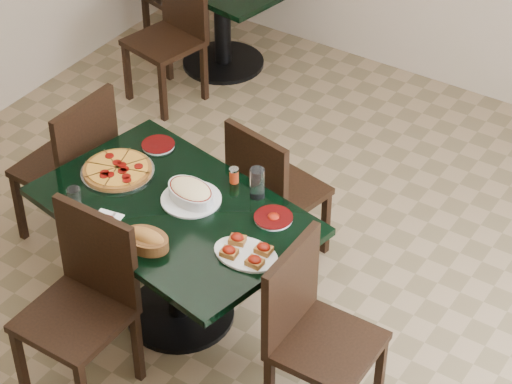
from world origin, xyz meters
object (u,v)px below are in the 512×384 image
Objects in this scene: chair_near at (85,295)px; back_chair_near at (173,28)px; chair_far at (270,188)px; chair_right at (311,326)px; chair_left at (74,161)px; bruschetta_platter at (246,252)px; back_table at (222,1)px; bread_basket at (146,239)px; main_table at (175,236)px; lasagna_casserole at (191,193)px; pepperoni_pizza at (117,170)px.

chair_near reaches higher than back_chair_near.
chair_far is 1.09m from chair_right.
chair_left is (-1.76, 0.36, 0.02)m from chair_right.
chair_near is at bearing -143.36° from bruschetta_platter.
back_table is 2.97m from bread_basket.
chair_left is 1.05× the size of back_chair_near.
back_table is 3.03m from bruschetta_platter.
back_table is at bearing 130.49° from main_table.
chair_far is 1.26m from chair_near.
chair_left is (-0.87, 0.21, -0.01)m from main_table.
chair_left is 1.09m from bread_basket.
lasagna_casserole is at bearing 72.94° from chair_right.
chair_left reaches higher than back_chair_near.
main_table is at bearing -40.87° from back_chair_near.
chair_far is 0.93× the size of chair_near.
back_chair_near reaches higher than lasagna_casserole.
main_table is 2.25m from back_chair_near.
main_table is 4.90× the size of lasagna_casserole.
chair_right reaches higher than chair_far.
chair_right is 3.12× the size of lasagna_casserole.
bread_basket is at bearing -73.78° from lasagna_casserole.
chair_far is at bearing 87.32° from main_table.
chair_left is at bearing 163.54° from pepperoni_pizza.
chair_far is at bearing 114.94° from chair_left.
back_table is at bearing 96.87° from back_chair_near.
chair_left is (-0.76, 0.79, 0.00)m from chair_near.
chair_far is 3.00× the size of lasagna_casserole.
back_table is 2.42m from pepperoni_pizza.
chair_left is 2.98× the size of bruschetta_platter.
chair_left reaches higher than lasagna_casserole.
chair_right reaches higher than bruschetta_platter.
lasagna_casserole is (1.36, -2.22, 0.27)m from back_table.
chair_right is at bearing -38.64° from back_table.
pepperoni_pizza is (-0.58, -0.58, 0.25)m from chair_far.
main_table is 0.25m from lasagna_casserole.
back_table is 3.72× the size of bruschetta_platter.
main_table is 0.91m from chair_right.
bruschetta_platter is (1.87, -1.89, 0.24)m from back_chair_near.
bruschetta_platter is at bearing -0.27° from main_table.
chair_left is 0.94m from lasagna_casserole.
chair_near is 4.04× the size of bread_basket.
main_table is 1.59× the size of back_chair_near.
back_table is 1.29× the size of chair_right.
pepperoni_pizza is 1.25× the size of lasagna_casserole.
back_table is 2.61m from lasagna_casserole.
chair_near is 2.56× the size of pepperoni_pizza.
pepperoni_pizza is 1.16× the size of bruschetta_platter.
chair_near is (-0.26, -1.23, 0.04)m from chair_far.
bread_basket is (0.93, -0.51, 0.23)m from chair_left.
chair_near reaches higher than chair_far.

